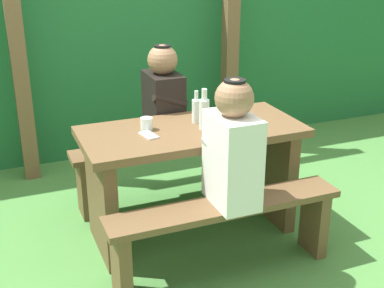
# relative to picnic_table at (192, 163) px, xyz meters

# --- Properties ---
(ground_plane) EXTENTS (12.00, 12.00, 0.00)m
(ground_plane) POSITION_rel_picnic_table_xyz_m (0.00, 0.00, -0.51)
(ground_plane) COLOR #48813C
(hedge_backdrop) EXTENTS (6.40, 0.73, 2.02)m
(hedge_backdrop) POSITION_rel_picnic_table_xyz_m (0.00, 1.91, 0.50)
(hedge_backdrop) COLOR #216634
(hedge_backdrop) RESTS_ON ground_plane
(pergola_post_left) EXTENTS (0.12, 0.12, 1.90)m
(pergola_post_left) POSITION_rel_picnic_table_xyz_m (-0.90, 1.31, 0.44)
(pergola_post_left) COLOR brown
(pergola_post_left) RESTS_ON ground_plane
(pergola_post_right) EXTENTS (0.12, 0.12, 1.90)m
(pergola_post_right) POSITION_rel_picnic_table_xyz_m (0.90, 1.31, 0.44)
(pergola_post_right) COLOR brown
(pergola_post_right) RESTS_ON ground_plane
(picnic_table) EXTENTS (1.40, 0.64, 0.75)m
(picnic_table) POSITION_rel_picnic_table_xyz_m (0.00, 0.00, 0.00)
(picnic_table) COLOR brown
(picnic_table) RESTS_ON ground_plane
(bench_near) EXTENTS (1.40, 0.24, 0.46)m
(bench_near) POSITION_rel_picnic_table_xyz_m (0.00, -0.51, -0.18)
(bench_near) COLOR brown
(bench_near) RESTS_ON ground_plane
(bench_far) EXTENTS (1.40, 0.24, 0.46)m
(bench_far) POSITION_rel_picnic_table_xyz_m (0.00, 0.51, -0.18)
(bench_far) COLOR brown
(bench_far) RESTS_ON ground_plane
(person_white_shirt) EXTENTS (0.25, 0.35, 0.72)m
(person_white_shirt) POSITION_rel_picnic_table_xyz_m (0.03, -0.50, 0.29)
(person_white_shirt) COLOR white
(person_white_shirt) RESTS_ON bench_near
(person_black_coat) EXTENTS (0.25, 0.35, 0.72)m
(person_black_coat) POSITION_rel_picnic_table_xyz_m (-0.01, 0.50, 0.29)
(person_black_coat) COLOR black
(person_black_coat) RESTS_ON bench_far
(drinking_glass) EXTENTS (0.08, 0.08, 0.08)m
(drinking_glass) POSITION_rel_picnic_table_xyz_m (-0.27, 0.08, 0.28)
(drinking_glass) COLOR silver
(drinking_glass) RESTS_ON picnic_table
(bottle_left) EXTENTS (0.07, 0.07, 0.24)m
(bottle_left) POSITION_rel_picnic_table_xyz_m (0.23, -0.05, 0.34)
(bottle_left) COLOR silver
(bottle_left) RESTS_ON picnic_table
(bottle_right) EXTENTS (0.06, 0.06, 0.26)m
(bottle_right) POSITION_rel_picnic_table_xyz_m (0.06, -0.04, 0.35)
(bottle_right) COLOR silver
(bottle_right) RESTS_ON picnic_table
(bottle_center) EXTENTS (0.06, 0.06, 0.21)m
(bottle_center) POSITION_rel_picnic_table_xyz_m (0.07, 0.09, 0.32)
(bottle_center) COLOR silver
(bottle_center) RESTS_ON picnic_table
(cell_phone) EXTENTS (0.09, 0.15, 0.01)m
(cell_phone) POSITION_rel_picnic_table_xyz_m (-0.30, -0.03, 0.25)
(cell_phone) COLOR silver
(cell_phone) RESTS_ON picnic_table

